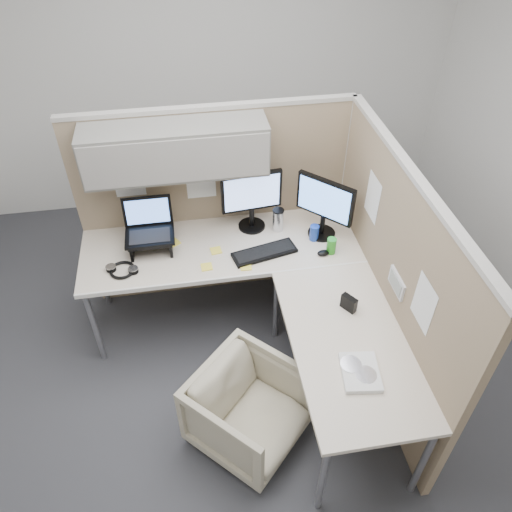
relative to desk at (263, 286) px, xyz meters
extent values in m
plane|color=#333338|center=(-0.12, -0.13, -0.69)|extent=(4.50, 4.50, 0.00)
cube|color=#957E61|center=(-0.22, 0.77, 0.11)|extent=(2.00, 0.05, 1.60)
cube|color=#A8A399|center=(-0.22, 0.77, 0.93)|extent=(2.00, 0.06, 0.03)
cube|color=slate|center=(-0.47, 0.62, 0.73)|extent=(1.20, 0.34, 0.34)
cube|color=gray|center=(-0.47, 0.45, 0.73)|extent=(1.18, 0.01, 0.30)
plane|color=white|center=(-0.82, 0.75, 0.46)|extent=(0.26, 0.00, 0.26)
plane|color=white|center=(-0.32, 0.75, 0.39)|extent=(0.26, 0.00, 0.26)
cube|color=#957E61|center=(0.78, -0.23, 0.11)|extent=(0.05, 2.00, 1.60)
cube|color=#A8A399|center=(0.78, -0.23, 0.93)|extent=(0.06, 2.00, 0.03)
cube|color=#A8A399|center=(0.78, 0.77, 0.11)|extent=(0.06, 0.06, 1.60)
cube|color=silver|center=(0.75, -0.38, 0.27)|extent=(0.02, 0.20, 0.12)
cube|color=gray|center=(0.73, -0.38, 0.27)|extent=(0.00, 0.16, 0.09)
plane|color=white|center=(0.75, 0.17, 0.51)|extent=(0.00, 0.26, 0.26)
plane|color=white|center=(0.75, -0.68, 0.41)|extent=(0.00, 0.26, 0.26)
cube|color=beige|center=(-0.22, 0.41, 0.03)|extent=(2.00, 0.68, 0.03)
cube|color=beige|center=(0.41, -0.58, 0.03)|extent=(0.68, 1.30, 0.03)
cube|color=white|center=(-0.22, 0.07, 0.03)|extent=(2.00, 0.02, 0.03)
cylinder|color=gray|center=(-1.17, 0.12, -0.34)|extent=(0.04, 0.04, 0.70)
cylinder|color=gray|center=(-1.17, 0.70, -0.34)|extent=(0.04, 0.04, 0.70)
cylinder|color=gray|center=(0.13, -1.18, -0.34)|extent=(0.04, 0.04, 0.70)
cylinder|color=gray|center=(0.71, -1.18, -0.34)|extent=(0.04, 0.04, 0.70)
cylinder|color=gray|center=(0.13, 0.12, -0.34)|extent=(0.04, 0.04, 0.70)
imported|color=#B9A993|center=(-0.20, -0.66, -0.37)|extent=(0.84, 0.84, 0.63)
cylinder|color=black|center=(0.02, 0.59, 0.05)|extent=(0.20, 0.20, 0.02)
cylinder|color=black|center=(0.02, 0.59, 0.13)|extent=(0.04, 0.04, 0.15)
cube|color=black|center=(0.02, 0.59, 0.36)|extent=(0.44, 0.08, 0.30)
cube|color=#8BACF1|center=(0.02, 0.57, 0.36)|extent=(0.40, 0.04, 0.26)
cylinder|color=black|center=(0.51, 0.42, 0.05)|extent=(0.20, 0.20, 0.02)
cylinder|color=black|center=(0.51, 0.42, 0.13)|extent=(0.04, 0.04, 0.15)
cube|color=black|center=(0.51, 0.42, 0.36)|extent=(0.33, 0.34, 0.30)
cube|color=#548CE5|center=(0.50, 0.41, 0.36)|extent=(0.28, 0.29, 0.26)
cube|color=black|center=(-0.72, 0.44, 0.15)|extent=(0.30, 0.24, 0.01)
cube|color=black|center=(-0.85, 0.44, 0.10)|extent=(0.02, 0.22, 0.12)
cube|color=black|center=(-0.59, 0.44, 0.10)|extent=(0.02, 0.22, 0.12)
cube|color=black|center=(-0.72, 0.44, 0.17)|extent=(0.34, 0.24, 0.02)
cube|color=black|center=(-0.72, 0.58, 0.29)|extent=(0.34, 0.06, 0.22)
cube|color=#598CF2|center=(-0.72, 0.58, 0.29)|extent=(0.30, 0.04, 0.18)
cube|color=black|center=(0.06, 0.27, 0.05)|extent=(0.48, 0.25, 0.02)
ellipsoid|color=black|center=(0.47, 0.19, 0.06)|extent=(0.09, 0.07, 0.03)
cylinder|color=silver|center=(0.21, 0.53, 0.13)|extent=(0.08, 0.08, 0.17)
cylinder|color=black|center=(0.21, 0.53, 0.22)|extent=(0.08, 0.08, 0.01)
cylinder|color=#268C1E|center=(0.52, 0.21, 0.10)|extent=(0.07, 0.07, 0.12)
cylinder|color=#1E3FA5|center=(0.44, 0.37, 0.10)|extent=(0.07, 0.07, 0.12)
cube|color=yellow|center=(-0.35, 0.20, 0.05)|extent=(0.08, 0.08, 0.01)
cube|color=yellow|center=(-0.09, 0.16, 0.05)|extent=(0.08, 0.08, 0.01)
cube|color=yellow|center=(-0.56, 0.49, 0.05)|extent=(0.10, 0.10, 0.01)
cube|color=yellow|center=(-0.27, 0.36, 0.05)|extent=(0.08, 0.08, 0.01)
torus|color=black|center=(-0.92, 0.25, 0.06)|extent=(0.22, 0.22, 0.02)
cylinder|color=black|center=(-1.00, 0.27, 0.06)|extent=(0.07, 0.07, 0.03)
cylinder|color=black|center=(-0.85, 0.23, 0.06)|extent=(0.07, 0.07, 0.03)
cube|color=white|center=(0.40, -0.81, 0.06)|extent=(0.24, 0.28, 0.03)
cylinder|color=silver|center=(0.42, -0.84, 0.07)|extent=(0.12, 0.12, 0.00)
cylinder|color=silver|center=(0.36, -0.76, 0.08)|extent=(0.12, 0.12, 0.00)
cube|color=black|center=(0.48, -0.33, 0.09)|extent=(0.09, 0.11, 0.10)
cube|color=white|center=(0.47, -0.34, 0.09)|extent=(0.05, 0.07, 0.08)
camera|label=1|loc=(-0.43, -2.32, 2.36)|focal=35.00mm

